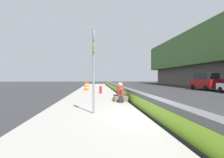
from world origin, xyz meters
TOP-DOWN VIEW (x-y plane):
  - ground_plane at (0.00, 0.00)m, footprint 160.00×160.00m
  - sidewalk_strip at (0.00, 2.65)m, footprint 80.00×4.40m
  - jersey_barrier at (0.00, 0.00)m, footprint 76.00×0.45m
  - route_sign_post at (0.58, 2.53)m, footprint 0.44×0.09m
  - fire_hydrant at (10.68, 2.01)m, footprint 0.26×0.46m
  - seated_person_foreground at (4.62, 0.84)m, footprint 0.78×0.91m
  - seated_person_middle at (5.62, 0.78)m, footprint 0.76×0.85m
  - backpack at (3.92, 0.91)m, footprint 0.32×0.28m
  - construction_barrel at (15.42, 3.61)m, footprint 0.54×0.54m
  - parked_car_fourth at (16.52, -12.21)m, footprint 4.85×2.17m

SIDE VIEW (x-z plane):
  - ground_plane at x=0.00m, z-range 0.00..0.00m
  - sidewalk_strip at x=0.00m, z-range 0.00..0.14m
  - backpack at x=3.92m, z-range 0.13..0.53m
  - jersey_barrier at x=0.00m, z-range 0.00..0.85m
  - seated_person_middle at x=5.62m, z-range -0.08..1.11m
  - seated_person_foreground at x=4.62m, z-range -0.08..1.12m
  - fire_hydrant at x=10.68m, z-range 0.15..1.03m
  - construction_barrel at x=15.42m, z-range 0.14..1.09m
  - parked_car_fourth at x=16.52m, z-range 0.04..2.32m
  - route_sign_post at x=0.58m, z-range 0.41..4.01m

